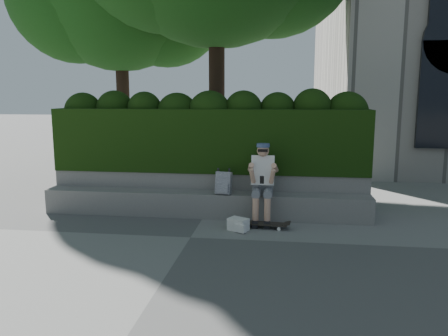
# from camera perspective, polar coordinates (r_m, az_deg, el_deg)

# --- Properties ---
(ground) EXTENTS (80.00, 80.00, 0.00)m
(ground) POSITION_cam_1_polar(r_m,az_deg,el_deg) (6.96, -4.40, -9.03)
(ground) COLOR slate
(ground) RESTS_ON ground
(bench_ledge) EXTENTS (6.00, 0.45, 0.45)m
(bench_ledge) POSITION_cam_1_polar(r_m,az_deg,el_deg) (8.07, -2.59, -4.73)
(bench_ledge) COLOR gray
(bench_ledge) RESTS_ON ground
(planter_wall) EXTENTS (6.00, 0.50, 0.75)m
(planter_wall) POSITION_cam_1_polar(r_m,az_deg,el_deg) (8.49, -2.04, -2.96)
(planter_wall) COLOR gray
(planter_wall) RESTS_ON ground
(hedge) EXTENTS (6.00, 1.00, 1.20)m
(hedge) POSITION_cam_1_polar(r_m,az_deg,el_deg) (8.56, -1.83, 3.75)
(hedge) COLOR black
(hedge) RESTS_ON planter_wall
(person) EXTENTS (0.40, 0.76, 1.38)m
(person) POSITION_cam_1_polar(r_m,az_deg,el_deg) (7.67, 5.07, -1.48)
(person) COLOR slate
(person) RESTS_ON ground
(skateboard) EXTENTS (0.86, 0.29, 0.09)m
(skateboard) POSITION_cam_1_polar(r_m,az_deg,el_deg) (7.42, 4.97, -7.26)
(skateboard) COLOR black
(skateboard) RESTS_ON ground
(backpack_plaid) EXTENTS (0.29, 0.18, 0.40)m
(backpack_plaid) POSITION_cam_1_polar(r_m,az_deg,el_deg) (7.83, -0.06, -1.97)
(backpack_plaid) COLOR #A7A8AC
(backpack_plaid) RESTS_ON bench_ledge
(backpack_ground) EXTENTS (0.38, 0.34, 0.20)m
(backpack_ground) POSITION_cam_1_polar(r_m,az_deg,el_deg) (7.27, 1.87, -7.37)
(backpack_ground) COLOR silver
(backpack_ground) RESTS_ON ground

